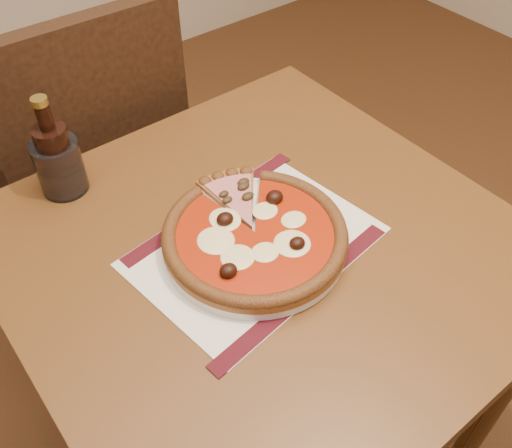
{
  "coord_description": "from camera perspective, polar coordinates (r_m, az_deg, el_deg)",
  "views": [
    {
      "loc": [
        -0.24,
        0.61,
        1.44
      ],
      "look_at": [
        0.16,
        1.12,
        0.78
      ],
      "focal_mm": 40.0,
      "sensor_mm": 36.0,
      "label": 1
    }
  ],
  "objects": [
    {
      "name": "water_glass",
      "position": [
        1.06,
        -19.02,
        5.44
      ],
      "size": [
        0.1,
        0.1,
        0.1
      ],
      "primitive_type": "cylinder",
      "rotation": [
        0.0,
        0.0,
        0.31
      ],
      "color": "white",
      "rests_on": "table"
    },
    {
      "name": "table",
      "position": [
        1.01,
        0.69,
        -5.83
      ],
      "size": [
        0.81,
        0.81,
        0.75
      ],
      "rotation": [
        0.0,
        0.0,
        0.01
      ],
      "color": "brown",
      "rests_on": "ground"
    },
    {
      "name": "chair_far",
      "position": [
        1.44,
        -16.92,
        5.21
      ],
      "size": [
        0.47,
        0.47,
        0.97
      ],
      "rotation": [
        0.0,
        0.0,
        3.13
      ],
      "color": "black",
      "rests_on": "ground"
    },
    {
      "name": "ham_slice",
      "position": [
        0.98,
        -1.15,
        2.99
      ],
      "size": [
        0.1,
        0.15,
        0.02
      ],
      "rotation": [
        0.0,
        0.0,
        1.27
      ],
      "color": "#955D24",
      "rests_on": "plate"
    },
    {
      "name": "bottle",
      "position": [
        1.04,
        -19.28,
        6.38
      ],
      "size": [
        0.06,
        0.06,
        0.19
      ],
      "color": "black",
      "rests_on": "table"
    },
    {
      "name": "pizza",
      "position": [
        0.91,
        -0.1,
        -1.0
      ],
      "size": [
        0.3,
        0.3,
        0.04
      ],
      "color": "#955D24",
      "rests_on": "plate"
    },
    {
      "name": "placemat",
      "position": [
        0.93,
        -0.11,
        -2.24
      ],
      "size": [
        0.41,
        0.32,
        0.0
      ],
      "primitive_type": "cube",
      "rotation": [
        0.0,
        0.0,
        0.13
      ],
      "color": "silver",
      "rests_on": "table"
    },
    {
      "name": "plate",
      "position": [
        0.92,
        -0.11,
        -1.83
      ],
      "size": [
        0.3,
        0.3,
        0.02
      ],
      "primitive_type": "cylinder",
      "color": "white",
      "rests_on": "placemat"
    }
  ]
}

